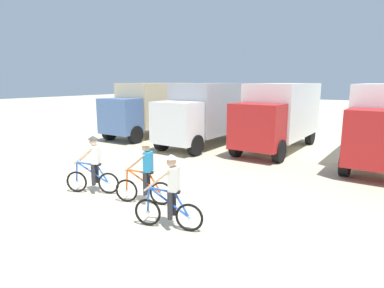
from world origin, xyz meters
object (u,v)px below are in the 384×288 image
(box_truck_tan_camper, at_px, (151,106))
(cyclist_orange_shirt, at_px, (93,167))
(box_truck_white_box, at_px, (279,113))
(cyclist_near_camera, at_px, (170,195))
(box_truck_grey_hauler, at_px, (208,111))
(cyclist_cowboy_hat, at_px, (145,175))

(box_truck_tan_camper, height_order, cyclist_orange_shirt, box_truck_tan_camper)
(box_truck_white_box, bearing_deg, cyclist_near_camera, -86.93)
(box_truck_grey_hauler, relative_size, cyclist_orange_shirt, 3.77)
(box_truck_tan_camper, xyz_separation_m, box_truck_grey_hauler, (4.58, -0.85, 0.00))
(box_truck_grey_hauler, bearing_deg, box_truck_white_box, 11.38)
(box_truck_tan_camper, distance_m, box_truck_white_box, 8.32)
(box_truck_grey_hauler, height_order, cyclist_near_camera, box_truck_grey_hauler)
(cyclist_near_camera, bearing_deg, box_truck_white_box, 93.07)
(box_truck_white_box, xyz_separation_m, cyclist_cowboy_hat, (-0.97, -9.48, -1.03))
(box_truck_grey_hauler, height_order, cyclist_orange_shirt, box_truck_grey_hauler)
(box_truck_white_box, distance_m, cyclist_cowboy_hat, 9.59)
(box_truck_grey_hauler, xyz_separation_m, cyclist_cowboy_hat, (2.76, -8.73, -1.03))
(box_truck_grey_hauler, distance_m, cyclist_cowboy_hat, 9.22)
(box_truck_grey_hauler, distance_m, box_truck_white_box, 3.81)
(box_truck_grey_hauler, relative_size, box_truck_white_box, 1.00)
(cyclist_orange_shirt, distance_m, cyclist_near_camera, 3.56)
(cyclist_cowboy_hat, distance_m, cyclist_near_camera, 1.80)
(box_truck_grey_hauler, height_order, cyclist_cowboy_hat, box_truck_grey_hauler)
(box_truck_white_box, relative_size, cyclist_orange_shirt, 3.77)
(cyclist_near_camera, bearing_deg, box_truck_tan_camper, 130.16)
(box_truck_grey_hauler, distance_m, cyclist_near_camera, 10.64)
(box_truck_grey_hauler, relative_size, cyclist_cowboy_hat, 3.77)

